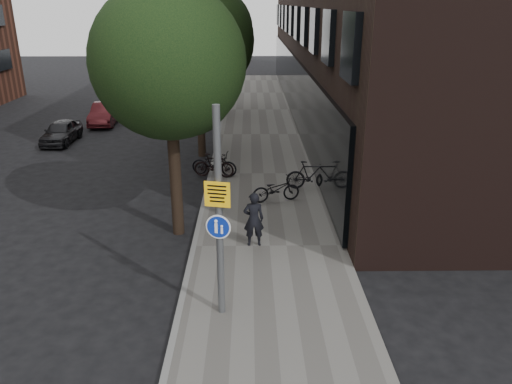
{
  "coord_description": "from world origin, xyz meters",
  "views": [
    {
      "loc": [
        -0.33,
        -9.9,
        6.88
      ],
      "look_at": [
        -0.16,
        2.87,
        2.0
      ],
      "focal_mm": 35.0,
      "sensor_mm": 36.0,
      "label": 1
    }
  ],
  "objects_px": {
    "signpost": "(219,215)",
    "parked_car_near": "(61,132)",
    "parked_bike_facade_near": "(276,189)",
    "pedestrian": "(254,219)"
  },
  "relations": [
    {
      "from": "pedestrian",
      "to": "parked_bike_facade_near",
      "type": "height_order",
      "value": "pedestrian"
    },
    {
      "from": "pedestrian",
      "to": "signpost",
      "type": "bearing_deg",
      "value": 72.03
    },
    {
      "from": "signpost",
      "to": "parked_bike_facade_near",
      "type": "xyz_separation_m",
      "value": [
        1.61,
        6.87,
        -1.99
      ]
    },
    {
      "from": "parked_bike_facade_near",
      "to": "parked_car_near",
      "type": "distance_m",
      "value": 13.75
    },
    {
      "from": "signpost",
      "to": "parked_car_near",
      "type": "distance_m",
      "value": 18.07
    },
    {
      "from": "parked_bike_facade_near",
      "to": "parked_car_near",
      "type": "xyz_separation_m",
      "value": [
        -10.71,
        8.61,
        0.0
      ]
    },
    {
      "from": "parked_car_near",
      "to": "pedestrian",
      "type": "bearing_deg",
      "value": -50.04
    },
    {
      "from": "signpost",
      "to": "pedestrian",
      "type": "distance_m",
      "value": 3.85
    },
    {
      "from": "parked_bike_facade_near",
      "to": "parked_car_near",
      "type": "bearing_deg",
      "value": 36.93
    },
    {
      "from": "signpost",
      "to": "parked_car_near",
      "type": "height_order",
      "value": "signpost"
    }
  ]
}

